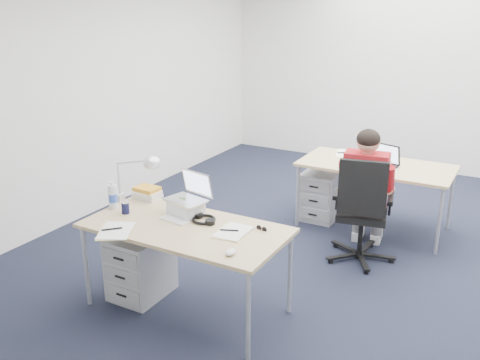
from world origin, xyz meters
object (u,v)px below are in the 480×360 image
computer_mouse (231,252)px  bear_figurine (183,206)px  seated_person (366,192)px  desk_far (376,168)px  silver_laptop (186,195)px  dark_laptop (380,155)px  cordless_phone (112,199)px  water_bottle (113,195)px  wireless_keyboard (175,220)px  office_chair (361,231)px  drawer_pedestal_near (141,265)px  can_koozie (125,207)px  headphones (204,219)px  sunglasses (262,229)px  far_cup (388,163)px  desk_near (185,232)px  desk_lamp (131,177)px  drawer_pedestal_far (322,195)px  book_stack (147,193)px

computer_mouse → bear_figurine: bearing=145.0°
seated_person → bear_figurine: seated_person is taller
desk_far → silver_laptop: (-0.98, -2.16, 0.22)m
desk_far → dark_laptop: (0.04, -0.06, 0.17)m
seated_person → cordless_phone: 2.40m
water_bottle → computer_mouse: bearing=-11.8°
seated_person → wireless_keyboard: (-1.08, -1.65, 0.10)m
office_chair → computer_mouse: size_ratio=10.41×
computer_mouse → cordless_phone: size_ratio=0.61×
desk_far → dark_laptop: size_ratio=4.78×
drawer_pedestal_near → silver_laptop: silver_laptop is taller
seated_person → can_koozie: (-1.52, -1.72, 0.14)m
headphones → water_bottle: 0.84m
sunglasses → water_bottle: bearing=-159.6°
silver_laptop → far_cup: size_ratio=3.94×
desk_near → cordless_phone: (-0.75, 0.01, 0.13)m
computer_mouse → far_cup: far_cup is taller
desk_far → can_koozie: 2.78m
drawer_pedestal_near → sunglasses: sunglasses is taller
desk_far → water_bottle: 2.84m
bear_figurine → can_koozie: bearing=-134.7°
can_koozie → dark_laptop: (1.47, 2.33, 0.07)m
office_chair → sunglasses: (-0.41, -1.30, 0.44)m
computer_mouse → water_bottle: 1.34m
computer_mouse → dark_laptop: bearing=79.6°
water_bottle → drawer_pedestal_near: bearing=-6.0°
can_koozie → bear_figurine: bear_figurine is taller
office_chair → drawer_pedestal_near: office_chair is taller
dark_laptop → headphones: bearing=-93.7°
seated_person → water_bottle: seated_person is taller
silver_laptop → desk_lamp: desk_lamp is taller
cordless_phone → desk_near: bearing=-7.0°
drawer_pedestal_far → book_stack: size_ratio=2.43×
headphones → desk_far: bearing=93.6°
desk_near → sunglasses: bearing=22.0°
water_bottle → sunglasses: size_ratio=2.41×
drawer_pedestal_far → desk_lamp: bearing=-113.2°
seated_person → desk_far: bearing=90.7°
computer_mouse → cordless_phone: cordless_phone is taller
can_koozie → water_bottle: 0.19m
drawer_pedestal_far → headphones: (-0.18, -2.21, 0.48)m
desk_far → water_bottle: size_ratio=6.80×
book_stack → dark_laptop: dark_laptop is taller
cordless_phone → sunglasses: size_ratio=1.70×
drawer_pedestal_far → book_stack: 2.26m
desk_far → bear_figurine: size_ratio=10.91×
wireless_keyboard → dark_laptop: dark_laptop is taller
desk_near → headphones: bearing=65.2°
headphones → sunglasses: (0.48, 0.07, -0.01)m
sunglasses → book_stack: bearing=-174.4°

